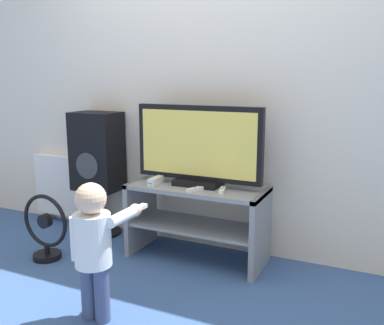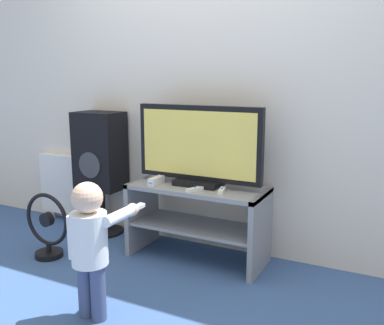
{
  "view_description": "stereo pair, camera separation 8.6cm",
  "coord_description": "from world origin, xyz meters",
  "views": [
    {
      "loc": [
        1.21,
        -2.44,
        1.3
      ],
      "look_at": [
        0.0,
        0.13,
        0.72
      ],
      "focal_mm": 40.0,
      "sensor_mm": 36.0,
      "label": 1
    },
    {
      "loc": [
        1.28,
        -2.4,
        1.3
      ],
      "look_at": [
        0.0,
        0.13,
        0.72
      ],
      "focal_mm": 40.0,
      "sensor_mm": 36.0,
      "label": 2
    }
  ],
  "objects": [
    {
      "name": "remote_secondary",
      "position": [
        0.04,
        0.08,
        0.55
      ],
      "size": [
        0.09,
        0.13,
        0.03
      ],
      "color": "white",
      "rests_on": "tv_stand"
    },
    {
      "name": "floor_fan",
      "position": [
        -0.97,
        -0.26,
        0.22
      ],
      "size": [
        0.39,
        0.2,
        0.48
      ],
      "color": "black",
      "rests_on": "ground_plane"
    },
    {
      "name": "radiator",
      "position": [
        -1.34,
        0.43,
        0.33
      ],
      "size": [
        0.73,
        0.08,
        0.6
      ],
      "color": "white",
      "rests_on": "ground_plane"
    },
    {
      "name": "tv_stand",
      "position": [
        0.0,
        0.21,
        0.35
      ],
      "size": [
        0.97,
        0.42,
        0.54
      ],
      "color": "gray",
      "rests_on": "ground_plane"
    },
    {
      "name": "child",
      "position": [
        -0.16,
        -0.74,
        0.45
      ],
      "size": [
        0.29,
        0.44,
        0.76
      ],
      "color": "#3F4C72",
      "rests_on": "ground_plane"
    },
    {
      "name": "speaker_tower",
      "position": [
        -0.94,
        0.32,
        0.67
      ],
      "size": [
        0.38,
        0.34,
        1.01
      ],
      "color": "black",
      "rests_on": "ground_plane"
    },
    {
      "name": "game_console",
      "position": [
        -0.28,
        0.12,
        0.57
      ],
      "size": [
        0.05,
        0.16,
        0.05
      ],
      "color": "white",
      "rests_on": "tv_stand"
    },
    {
      "name": "wall_back",
      "position": [
        0.0,
        0.5,
        1.3
      ],
      "size": [
        10.0,
        0.06,
        2.6
      ],
      "color": "silver",
      "rests_on": "ground_plane"
    },
    {
      "name": "remote_primary",
      "position": [
        0.22,
        0.14,
        0.55
      ],
      "size": [
        0.06,
        0.13,
        0.03
      ],
      "color": "white",
      "rests_on": "tv_stand"
    },
    {
      "name": "ground_plane",
      "position": [
        0.0,
        0.0,
        0.0
      ],
      "size": [
        16.0,
        16.0,
        0.0
      ],
      "primitive_type": "plane",
      "color": "#38568C"
    },
    {
      "name": "television",
      "position": [
        0.0,
        0.23,
        0.82
      ],
      "size": [
        0.93,
        0.2,
        0.56
      ],
      "color": "black",
      "rests_on": "tv_stand"
    }
  ]
}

